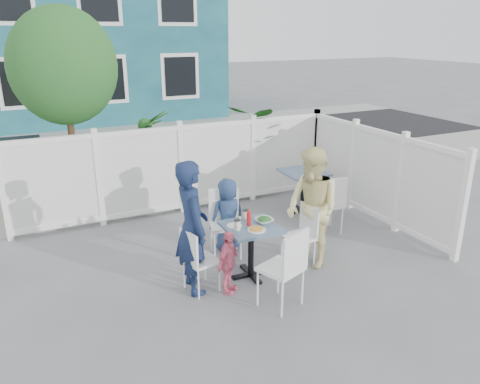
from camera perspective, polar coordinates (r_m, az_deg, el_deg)
name	(u,v)px	position (r m, az deg, el deg)	size (l,w,h in m)	color
ground	(233,268)	(6.69, -0.86, -9.26)	(80.00, 80.00, 0.00)	slate
near_sidewalk	(156,190)	(9.98, -10.18, 0.30)	(24.00, 2.60, 0.01)	gray
street	(118,151)	(13.45, -14.63, 4.88)	(24.00, 5.00, 0.01)	black
far_sidewalk	(98,130)	(16.43, -16.91, 7.21)	(24.00, 1.60, 0.01)	gray
building	(60,35)	(19.42, -21.13, 17.45)	(11.00, 6.00, 6.00)	navy
fence_back	(181,170)	(8.49, -7.18, 2.62)	(5.86, 0.08, 1.60)	white
fence_right	(375,176)	(8.42, 16.10, 1.86)	(0.08, 3.66, 1.60)	white
tree	(63,67)	(8.69, -20.72, 14.10)	(1.80, 1.62, 3.59)	#382316
utility_cabinet	(24,174)	(9.67, -24.81, 1.99)	(0.66, 0.47, 1.23)	gold
potted_shrub_a	(152,158)	(9.02, -10.72, 4.14)	(1.00, 1.00, 1.79)	#1B5221
potted_shrub_b	(243,147)	(9.57, 0.39, 5.48)	(1.65, 1.43, 1.83)	#1B5221
main_table	(251,237)	(6.24, 1.35, -5.55)	(0.72, 0.72, 0.74)	#384D70
spare_table	(303,181)	(8.52, 7.74, 1.40)	(0.77, 0.77, 0.78)	#384D70
chair_left	(196,256)	(5.93, -5.37, -7.80)	(0.45, 0.46, 0.86)	white
chair_right	(303,231)	(6.65, 7.67, -4.71)	(0.42, 0.43, 0.87)	white
chair_back	(225,217)	(6.89, -1.85, -3.10)	(0.55, 0.54, 0.98)	white
chair_near	(287,263)	(5.57, 5.73, -8.66)	(0.59, 0.58, 1.02)	white
chair_spare	(330,201)	(7.67, 10.90, -1.06)	(0.50, 0.49, 0.99)	white
man	(192,227)	(5.85, -5.88, -4.31)	(0.63, 0.41, 1.73)	#152244
woman	(312,208)	(6.56, 8.76, -1.94)	(0.82, 0.64, 1.69)	#E6D04E
boy	(228,215)	(7.02, -1.52, -2.79)	(0.55, 0.36, 1.12)	navy
toddler	(228,262)	(5.94, -1.46, -8.58)	(0.49, 0.20, 0.84)	pink
plate_main	(257,230)	(6.04, 2.03, -4.63)	(0.24, 0.24, 0.01)	white
plate_side	(234,226)	(6.16, -0.72, -4.14)	(0.20, 0.20, 0.01)	white
salad_bowl	(264,221)	(6.27, 2.96, -3.50)	(0.24, 0.24, 0.06)	white
coffee_cup_a	(237,225)	(6.04, -0.34, -4.06)	(0.08, 0.08, 0.12)	beige
coffee_cup_b	(246,215)	(6.36, 0.72, -2.82)	(0.08, 0.08, 0.13)	beige
ketchup_bottle	(249,219)	(6.16, 1.08, -3.29)	(0.06, 0.06, 0.18)	red
salt_shaker	(240,219)	(6.32, -0.03, -3.27)	(0.03, 0.03, 0.06)	white
pepper_shaker	(240,217)	(6.35, -0.05, -3.09)	(0.03, 0.03, 0.08)	black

